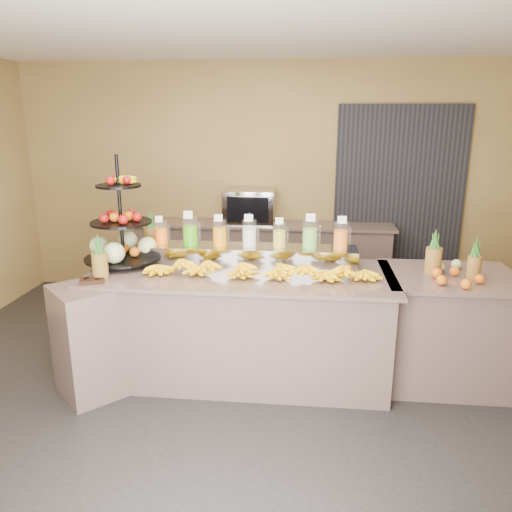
% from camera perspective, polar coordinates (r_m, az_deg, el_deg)
% --- Properties ---
extents(ground, '(6.00, 6.00, 0.00)m').
position_cam_1_polar(ground, '(4.22, -2.17, -15.24)').
color(ground, black).
rests_on(ground, ground).
extents(room_envelope, '(6.04, 5.02, 2.82)m').
position_cam_1_polar(room_envelope, '(4.39, 1.53, 11.88)').
color(room_envelope, olive).
rests_on(room_envelope, ground).
extents(buffet_counter, '(2.75, 1.25, 0.93)m').
position_cam_1_polar(buffet_counter, '(4.25, -3.29, -7.95)').
color(buffet_counter, gray).
rests_on(buffet_counter, ground).
extents(right_counter, '(1.08, 0.88, 0.93)m').
position_cam_1_polar(right_counter, '(4.48, 20.81, -7.69)').
color(right_counter, gray).
rests_on(right_counter, ground).
extents(back_ledge, '(3.10, 0.55, 0.93)m').
position_cam_1_polar(back_ledge, '(6.10, 0.77, -0.48)').
color(back_ledge, gray).
rests_on(back_ledge, ground).
extents(pitcher_tray, '(1.85, 0.30, 0.15)m').
position_cam_1_polar(pitcher_tray, '(4.35, -0.74, 0.18)').
color(pitcher_tray, gray).
rests_on(pitcher_tray, buffet_counter).
extents(juice_pitcher_orange_a, '(0.11, 0.12, 0.27)m').
position_cam_1_polar(juice_pitcher_orange_a, '(4.46, -10.76, 2.51)').
color(juice_pitcher_orange_a, silver).
rests_on(juice_pitcher_orange_a, pitcher_tray).
extents(juice_pitcher_green, '(0.13, 0.14, 0.32)m').
position_cam_1_polar(juice_pitcher_green, '(4.39, -7.51, 2.68)').
color(juice_pitcher_green, silver).
rests_on(juice_pitcher_green, pitcher_tray).
extents(juice_pitcher_orange_b, '(0.12, 0.13, 0.30)m').
position_cam_1_polar(juice_pitcher_orange_b, '(4.34, -4.17, 2.50)').
color(juice_pitcher_orange_b, silver).
rests_on(juice_pitcher_orange_b, pitcher_tray).
extents(juice_pitcher_milk, '(0.13, 0.13, 0.30)m').
position_cam_1_polar(juice_pitcher_milk, '(4.30, -0.75, 2.45)').
color(juice_pitcher_milk, silver).
rests_on(juice_pitcher_milk, pitcher_tray).
extents(juice_pitcher_lemon, '(0.12, 0.12, 0.28)m').
position_cam_1_polar(juice_pitcher_lemon, '(4.28, 2.71, 2.26)').
color(juice_pitcher_lemon, silver).
rests_on(juice_pitcher_lemon, pitcher_tray).
extents(juice_pitcher_lime, '(0.13, 0.14, 0.32)m').
position_cam_1_polar(juice_pitcher_lime, '(4.27, 6.19, 2.34)').
color(juice_pitcher_lime, silver).
rests_on(juice_pitcher_lime, pitcher_tray).
extents(juice_pitcher_orange_c, '(0.13, 0.13, 0.30)m').
position_cam_1_polar(juice_pitcher_orange_c, '(4.28, 9.67, 2.17)').
color(juice_pitcher_orange_c, silver).
rests_on(juice_pitcher_orange_c, pitcher_tray).
extents(banana_heap, '(1.89, 0.17, 0.16)m').
position_cam_1_polar(banana_heap, '(3.99, 0.38, -1.26)').
color(banana_heap, yellow).
rests_on(banana_heap, buffet_counter).
extents(fruit_stand, '(0.79, 0.79, 0.94)m').
position_cam_1_polar(fruit_stand, '(4.43, -14.48, 2.13)').
color(fruit_stand, black).
rests_on(fruit_stand, buffet_counter).
extents(condiment_caddy, '(0.21, 0.19, 0.03)m').
position_cam_1_polar(condiment_caddy, '(4.07, -18.22, -2.66)').
color(condiment_caddy, black).
rests_on(condiment_caddy, buffet_counter).
extents(pineapple_left_a, '(0.12, 0.12, 0.37)m').
position_cam_1_polar(pineapple_left_a, '(4.10, -17.43, -0.69)').
color(pineapple_left_a, brown).
rests_on(pineapple_left_a, buffet_counter).
extents(pineapple_left_b, '(0.14, 0.14, 0.42)m').
position_cam_1_polar(pineapple_left_b, '(4.70, -11.84, 2.08)').
color(pineapple_left_b, brown).
rests_on(pineapple_left_b, buffet_counter).
extents(right_fruit_pile, '(0.40, 0.39, 0.21)m').
position_cam_1_polar(right_fruit_pile, '(4.22, 21.65, -1.55)').
color(right_fruit_pile, brown).
rests_on(right_fruit_pile, right_counter).
extents(oven_warmer, '(0.60, 0.43, 0.40)m').
position_cam_1_polar(oven_warmer, '(5.96, -0.71, 5.69)').
color(oven_warmer, gray).
rests_on(oven_warmer, back_ledge).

